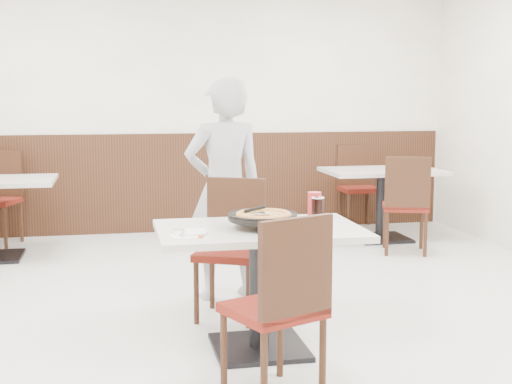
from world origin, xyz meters
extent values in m
plane|color=silver|center=(0.00, 0.00, 0.00)|extent=(7.00, 7.00, 0.00)
cube|color=beige|center=(0.00, 3.50, 1.40)|extent=(6.00, 0.04, 2.80)
cube|color=black|center=(0.00, 3.48, 0.55)|extent=(5.90, 0.03, 1.10)
cylinder|color=black|center=(0.04, -0.38, 0.77)|extent=(0.13, 0.13, 0.04)
cylinder|color=black|center=(0.02, -0.42, 0.79)|extent=(0.35, 0.35, 0.01)
cylinder|color=#BD7B39|center=(0.02, -0.42, 0.81)|extent=(0.29, 0.29, 0.02)
cube|color=silver|center=(0.00, -0.45, 0.84)|extent=(0.08, 0.10, 0.00)
cube|color=white|center=(-0.46, -0.57, 0.75)|extent=(0.16, 0.16, 0.00)
cylinder|color=white|center=(-0.42, -0.52, 0.76)|extent=(0.18, 0.18, 0.01)
cube|color=silver|center=(-0.46, -0.55, 0.77)|extent=(0.05, 0.16, 0.00)
cylinder|color=black|center=(0.42, -0.18, 0.81)|extent=(0.07, 0.07, 0.13)
cylinder|color=#A91F21|center=(0.42, -0.11, 0.83)|extent=(0.09, 0.09, 0.16)
imported|color=#A4A3A8|center=(-0.02, 0.77, 0.83)|extent=(0.66, 0.49, 1.66)
camera|label=1|loc=(-0.83, -4.44, 1.53)|focal=50.00mm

